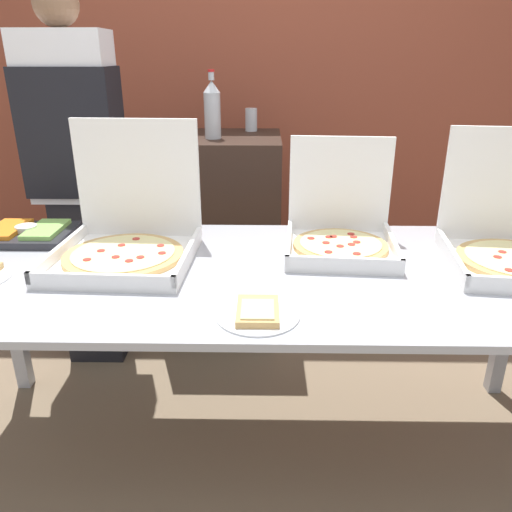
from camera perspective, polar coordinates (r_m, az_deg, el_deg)
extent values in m
plane|color=#847056|center=(2.20, 0.00, -21.54)|extent=(16.00, 16.00, 0.00)
cube|color=brown|center=(3.30, 0.54, 19.98)|extent=(10.00, 0.06, 2.80)
cube|color=#A8AAB2|center=(1.74, 0.00, -1.90)|extent=(2.39, 0.97, 0.02)
cube|color=#A8AAB2|center=(2.60, -26.09, -5.92)|extent=(0.06, 0.06, 0.80)
cube|color=#A8AAB2|center=(2.57, 26.75, -6.31)|extent=(0.06, 0.06, 0.80)
cube|color=white|center=(1.85, -14.83, -0.48)|extent=(0.50, 0.50, 0.02)
cube|color=white|center=(1.64, -17.35, -2.61)|extent=(0.48, 0.04, 0.04)
cube|color=white|center=(1.93, -21.50, 0.53)|extent=(0.04, 0.48, 0.04)
cube|color=white|center=(1.78, -7.79, 0.22)|extent=(0.04, 0.48, 0.04)
cube|color=white|center=(2.01, -13.35, 8.57)|extent=(0.48, 0.04, 0.46)
cylinder|color=tan|center=(1.84, -14.88, 0.07)|extent=(0.42, 0.42, 0.02)
cylinder|color=beige|center=(1.84, -14.92, 0.39)|extent=(0.36, 0.36, 0.00)
cylinder|color=#B22D23|center=(1.80, -10.69, 0.34)|extent=(0.03, 0.03, 0.00)
cylinder|color=#B22D23|center=(1.87, -10.86, 1.19)|extent=(0.03, 0.03, 0.00)
cylinder|color=#B22D23|center=(1.96, -13.55, 1.92)|extent=(0.03, 0.03, 0.00)
cylinder|color=#B22D23|center=(1.91, -15.12, 1.21)|extent=(0.03, 0.03, 0.00)
cylinder|color=#B22D23|center=(1.87, -17.30, 0.58)|extent=(0.03, 0.03, 0.00)
cylinder|color=#B22D23|center=(1.80, -18.75, -0.39)|extent=(0.03, 0.03, 0.00)
cylinder|color=#B22D23|center=(1.80, -15.71, -0.06)|extent=(0.03, 0.03, 0.00)
cylinder|color=#B22D23|center=(1.75, -14.30, -0.53)|extent=(0.03, 0.03, 0.00)
cylinder|color=#B22D23|center=(1.77, -13.10, -0.17)|extent=(0.03, 0.03, 0.00)
cube|color=white|center=(1.91, 9.58, 0.62)|extent=(0.43, 0.43, 0.02)
cube|color=white|center=(1.72, 10.05, -0.79)|extent=(0.40, 0.05, 0.04)
cube|color=white|center=(1.89, 3.77, 1.68)|extent=(0.05, 0.40, 0.04)
cube|color=white|center=(1.92, 15.40, 1.25)|extent=(0.05, 0.40, 0.04)
cube|color=white|center=(2.04, 9.56, 8.04)|extent=(0.40, 0.05, 0.38)
cylinder|color=tan|center=(1.90, 9.61, 1.16)|extent=(0.35, 0.35, 0.02)
cylinder|color=beige|center=(1.89, 9.63, 1.47)|extent=(0.31, 0.31, 0.00)
cylinder|color=#B22D23|center=(1.91, 11.44, 1.58)|extent=(0.03, 0.03, 0.00)
cylinder|color=#B22D23|center=(1.96, 11.09, 2.15)|extent=(0.03, 0.03, 0.00)
cylinder|color=#B22D23|center=(1.99, 10.80, 2.50)|extent=(0.03, 0.03, 0.00)
cylinder|color=#B22D23|center=(1.95, 8.83, 2.21)|extent=(0.03, 0.03, 0.00)
cylinder|color=#B22D23|center=(1.94, 8.33, 2.17)|extent=(0.03, 0.03, 0.00)
cylinder|color=#B22D23|center=(1.92, 6.29, 2.03)|extent=(0.03, 0.03, 0.00)
cylinder|color=#B22D23|center=(1.88, 8.00, 1.52)|extent=(0.03, 0.03, 0.00)
cylinder|color=#B22D23|center=(1.79, 8.28, 0.46)|extent=(0.03, 0.03, 0.00)
cylinder|color=#B22D23|center=(1.86, 9.58, 1.12)|extent=(0.03, 0.03, 0.00)
cylinder|color=#B22D23|center=(1.80, 11.45, 0.26)|extent=(0.03, 0.03, 0.00)
cylinder|color=#B22D23|center=(1.88, 10.86, 1.32)|extent=(0.03, 0.03, 0.00)
cube|color=white|center=(1.89, 21.44, 0.14)|extent=(0.07, 0.46, 0.04)
cube|color=white|center=(2.11, 26.67, 7.19)|extent=(0.46, 0.07, 0.44)
cylinder|color=#B22D23|center=(1.98, 26.33, 0.43)|extent=(0.03, 0.03, 0.00)
cylinder|color=#B22D23|center=(1.92, 25.89, -0.09)|extent=(0.03, 0.03, 0.00)
cylinder|color=#B22D23|center=(1.82, 26.95, -1.44)|extent=(0.03, 0.03, 0.00)
cylinder|color=white|center=(1.44, 0.19, -6.75)|extent=(0.24, 0.24, 0.01)
cube|color=tan|center=(1.43, 0.19, -6.30)|extent=(0.12, 0.17, 0.02)
cube|color=beige|center=(1.41, 0.18, -6.11)|extent=(0.09, 0.12, 0.01)
cube|color=#28282D|center=(2.23, -24.67, 2.23)|extent=(0.36, 0.28, 0.03)
cube|color=orange|center=(2.26, -26.59, 2.75)|extent=(0.12, 0.23, 0.02)
cube|color=#8CC65B|center=(2.19, -22.87, 2.81)|extent=(0.12, 0.23, 0.02)
cylinder|color=white|center=(2.23, -24.78, 2.88)|extent=(0.08, 0.08, 0.02)
cube|color=black|center=(2.84, -3.93, 2.27)|extent=(0.65, 0.59, 1.12)
cylinder|color=#B7BCC1|center=(2.61, -5.00, 15.67)|extent=(0.08, 0.08, 0.22)
cone|color=#B7BCC1|center=(2.59, -5.10, 18.75)|extent=(0.08, 0.08, 0.06)
cylinder|color=#B7BCC1|center=(2.59, -5.14, 19.80)|extent=(0.03, 0.03, 0.04)
cylinder|color=red|center=(2.59, -5.16, 20.36)|extent=(0.03, 0.03, 0.01)
cylinder|color=silver|center=(2.87, -0.55, 15.30)|extent=(0.07, 0.07, 0.12)
cylinder|color=silver|center=(2.86, -0.56, 16.53)|extent=(0.06, 0.06, 0.00)
cube|color=black|center=(2.71, -18.13, -2.62)|extent=(0.28, 0.20, 0.87)
cube|color=white|center=(2.51, -20.36, 14.49)|extent=(0.40, 0.22, 0.75)
cube|color=black|center=(2.51, -20.18, 13.15)|extent=(0.42, 0.24, 0.57)
sphere|color=brown|center=(2.50, -21.92, 25.21)|extent=(0.19, 0.19, 0.19)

